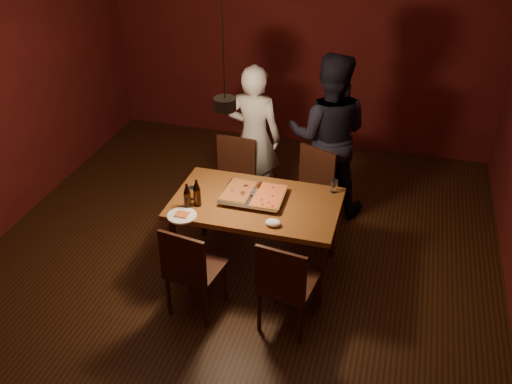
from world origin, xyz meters
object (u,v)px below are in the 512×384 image
(pendant_lamp, at_px, (225,103))
(chair_far_right, at_px, (311,184))
(chair_near_left, at_px, (190,265))
(diner_white, at_px, (254,137))
(diner_dark, at_px, (328,136))
(dining_table, at_px, (256,208))
(chair_far_left, at_px, (233,172))
(beer_bottle_b, at_px, (197,193))
(chair_near_right, at_px, (285,280))
(plate_slice, at_px, (182,216))
(pizza_tray, at_px, (253,196))
(beer_bottle_a, at_px, (187,196))

(pendant_lamp, bearing_deg, chair_far_right, 60.69)
(chair_near_left, height_order, diner_white, diner_white)
(diner_dark, bearing_deg, chair_near_left, 63.15)
(dining_table, relative_size, pendant_lamp, 1.36)
(chair_near_left, bearing_deg, diner_white, 98.78)
(chair_far_left, xyz_separation_m, diner_white, (0.14, 0.33, 0.27))
(dining_table, xyz_separation_m, diner_white, (-0.34, 1.14, 0.13))
(dining_table, relative_size, chair_far_right, 2.72)
(chair_far_left, relative_size, beer_bottle_b, 1.88)
(chair_near_right, bearing_deg, plate_slice, 169.83)
(diner_dark, bearing_deg, chair_near_right, 85.04)
(pizza_tray, xyz_separation_m, beer_bottle_a, (-0.51, -0.30, 0.10))
(chair_far_left, relative_size, pendant_lamp, 0.44)
(plate_slice, distance_m, diner_white, 1.56)
(chair_near_right, bearing_deg, beer_bottle_b, 158.21)
(diner_dark, height_order, pendant_lamp, pendant_lamp)
(chair_near_left, distance_m, beer_bottle_b, 0.66)
(pendant_lamp, bearing_deg, dining_table, 44.92)
(chair_far_left, bearing_deg, beer_bottle_b, 91.67)
(chair_far_right, height_order, plate_slice, chair_far_right)
(dining_table, relative_size, diner_white, 0.93)
(chair_near_right, distance_m, diner_dark, 1.99)
(beer_bottle_b, height_order, pendant_lamp, pendant_lamp)
(chair_far_right, bearing_deg, beer_bottle_a, 72.30)
(diner_dark, bearing_deg, beer_bottle_b, 52.03)
(chair_near_left, relative_size, plate_slice, 1.89)
(chair_near_left, height_order, beer_bottle_b, beer_bottle_b)
(chair_far_left, bearing_deg, chair_near_right, 122.96)
(beer_bottle_a, bearing_deg, chair_near_left, -68.16)
(chair_far_left, relative_size, chair_far_right, 0.88)
(diner_dark, xyz_separation_m, pendant_lamp, (-0.64, -1.42, 0.87))
(beer_bottle_a, bearing_deg, plate_slice, -90.25)
(chair_near_right, relative_size, pizza_tray, 0.88)
(chair_far_left, bearing_deg, pizza_tray, 121.84)
(beer_bottle_b, bearing_deg, pendant_lamp, 0.43)
(beer_bottle_a, bearing_deg, chair_far_left, 85.99)
(pizza_tray, height_order, diner_white, diner_white)
(chair_far_right, relative_size, plate_slice, 2.15)
(diner_dark, bearing_deg, pizza_tray, 63.02)
(dining_table, bearing_deg, chair_near_right, -58.74)
(chair_far_right, xyz_separation_m, diner_dark, (0.08, 0.43, 0.35))
(chair_near_left, distance_m, plate_slice, 0.46)
(diner_white, bearing_deg, pendant_lamp, 98.67)
(plate_slice, xyz_separation_m, diner_white, (0.21, 1.55, 0.05))
(pendant_lamp, bearing_deg, diner_white, 96.01)
(chair_far_right, relative_size, pizza_tray, 1.00)
(diner_white, relative_size, pendant_lamp, 1.46)
(chair_far_right, xyz_separation_m, diner_white, (-0.70, 0.35, 0.27))
(beer_bottle_b, bearing_deg, pizza_tray, 28.27)
(chair_near_right, xyz_separation_m, diner_dark, (-0.00, 1.96, 0.35))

